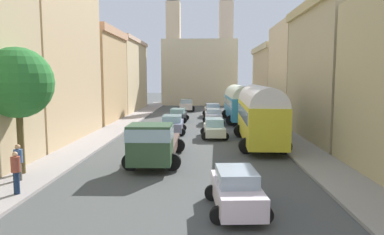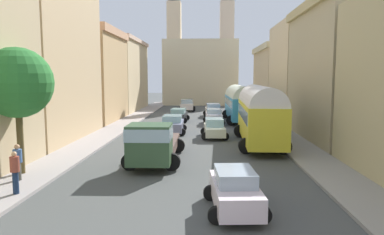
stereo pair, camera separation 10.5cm
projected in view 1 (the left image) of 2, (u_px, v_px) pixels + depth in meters
The scene contains 23 objects.
ground_plane at pixel (194, 132), 31.29m from camera, with size 154.00×154.00×0.00m, color #484B4A.
sidewalk_left at pixel (112, 131), 31.54m from camera, with size 2.50×70.00×0.14m, color #9E9694.
sidewalk_right at pixel (278, 132), 31.03m from camera, with size 2.50×70.00×0.14m, color gray.
building_left_2 at pixel (45, 53), 26.63m from camera, with size 5.43×11.44×13.02m.
building_left_3 at pixel (96, 75), 38.35m from camera, with size 4.96×10.14×9.83m.
building_left_4 at pixel (122, 75), 50.88m from camera, with size 5.18×14.68×10.03m.
building_right_2 at pixel (345, 72), 26.91m from camera, with size 6.51×11.71×10.31m.
building_right_3 at pixel (303, 73), 37.92m from camera, with size 5.71×9.94×10.38m.
building_right_4 at pixel (280, 79), 50.00m from camera, with size 6.39×13.75×9.04m.
distant_church at pixel (200, 68), 62.49m from camera, with size 12.69×7.20×19.56m.
parked_bus_0 at pixel (260, 112), 25.12m from camera, with size 3.49×9.98×4.17m.
parked_bus_1 at pixel (239, 102), 38.31m from camera, with size 3.41×9.99×3.89m.
cargo_truck_0 at pixel (154, 142), 19.49m from camera, with size 3.09×7.41×2.42m.
car_0 at pixel (172, 124), 30.42m from camera, with size 2.40×4.17×1.56m.
car_1 at pixel (178, 115), 38.50m from camera, with size 2.33×4.15×1.41m.
car_2 at pixel (186, 105), 50.61m from camera, with size 2.40×3.69×1.64m.
car_3 at pixel (236, 190), 12.75m from camera, with size 2.26×3.77×1.53m.
car_4 at pixel (214, 128), 28.35m from camera, with size 2.22×4.07×1.53m.
car_5 at pixel (213, 116), 36.62m from camera, with size 2.23×3.86×1.55m.
car_6 at pixel (213, 110), 43.33m from camera, with size 2.48×4.20×1.57m.
pedestrian_3 at pixel (16, 171), 14.18m from camera, with size 0.50×0.50×1.85m.
pedestrian_4 at pixel (18, 161), 16.07m from camera, with size 0.42×0.42×1.79m.
roadside_tree_1 at pixel (18, 83), 16.86m from camera, with size 3.35×3.35×6.19m.
Camera 1 is at (0.92, -3.94, 4.78)m, focal length 33.52 mm.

